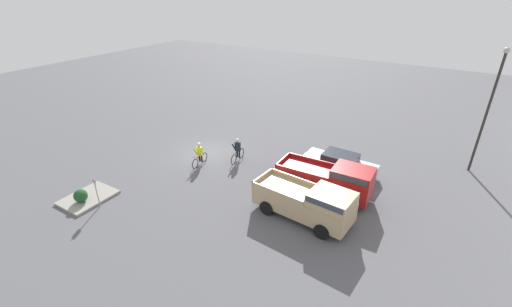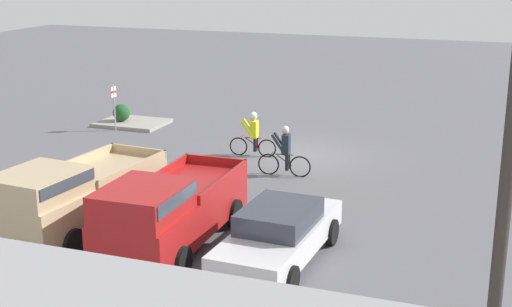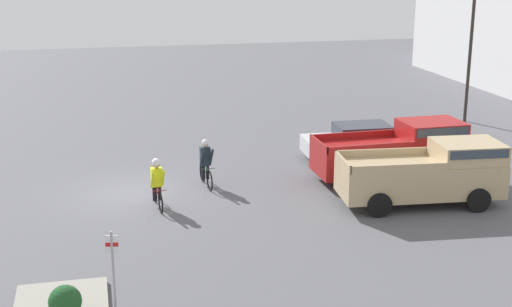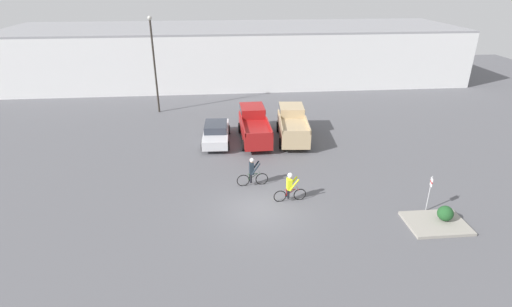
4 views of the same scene
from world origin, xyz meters
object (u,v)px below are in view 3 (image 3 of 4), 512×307
object	(u,v)px
pickup_truck_0	(399,150)
fire_lane_sign	(113,263)
pickup_truck_1	(430,172)
sedan_0	(362,141)
lamppost	(472,27)
cyclist_0	(157,181)
cyclist_1	(206,162)
shrub	(65,301)

from	to	relation	value
pickup_truck_0	fire_lane_sign	size ratio (longest dim) A/B	2.79
pickup_truck_1	sedan_0	bearing A→B (deg)	-177.76
pickup_truck_0	lamppost	size ratio (longest dim) A/B	0.69
pickup_truck_1	cyclist_0	xyz separation A→B (m)	(-1.72, -8.91, -0.22)
pickup_truck_1	cyclist_0	size ratio (longest dim) A/B	3.07
cyclist_1	lamppost	bearing A→B (deg)	116.54
pickup_truck_0	cyclist_0	bearing A→B (deg)	-82.99
pickup_truck_1	fire_lane_sign	world-z (taller)	pickup_truck_1
cyclist_0	cyclist_1	world-z (taller)	cyclist_1
pickup_truck_1	lamppost	world-z (taller)	lamppost
fire_lane_sign	lamppost	bearing A→B (deg)	131.71
cyclist_0	shrub	world-z (taller)	cyclist_0
pickup_truck_1	shrub	xyz separation A→B (m)	(5.51, -11.68, -0.57)
cyclist_1	fire_lane_sign	world-z (taller)	fire_lane_sign
cyclist_0	fire_lane_sign	distance (m)	7.08
sedan_0	fire_lane_sign	size ratio (longest dim) A/B	2.43
pickup_truck_0	shrub	xyz separation A→B (m)	(8.34, -11.83, -0.57)
pickup_truck_0	cyclist_1	xyz separation A→B (m)	(-0.74, -7.15, -0.23)
sedan_0	shrub	world-z (taller)	sedan_0
cyclist_1	cyclist_0	bearing A→B (deg)	-45.92
fire_lane_sign	lamppost	size ratio (longest dim) A/B	0.25
sedan_0	cyclist_1	bearing A→B (deg)	-73.17
sedan_0	cyclist_0	world-z (taller)	cyclist_0
pickup_truck_0	pickup_truck_1	size ratio (longest dim) A/B	1.01
sedan_0	pickup_truck_0	bearing A→B (deg)	7.64
cyclist_1	sedan_0	bearing A→B (deg)	106.83
pickup_truck_1	shrub	distance (m)	12.92
pickup_truck_1	fire_lane_sign	bearing A→B (deg)	-63.98
pickup_truck_0	shrub	bearing A→B (deg)	-54.81
cyclist_0	pickup_truck_0	bearing A→B (deg)	97.01
lamppost	fire_lane_sign	bearing A→B (deg)	-48.29
cyclist_1	shrub	bearing A→B (deg)	-27.29
pickup_truck_0	shrub	distance (m)	14.49
cyclist_1	fire_lane_sign	size ratio (longest dim) A/B	0.92
lamppost	shrub	xyz separation A→B (m)	(16.17, -18.88, -4.14)
lamppost	shrub	distance (m)	25.20
pickup_truck_0	cyclist_0	distance (m)	9.13
sedan_0	shrub	size ratio (longest dim) A/B	6.40
shrub	cyclist_0	bearing A→B (deg)	159.04
cyclist_1	lamppost	world-z (taller)	lamppost
fire_lane_sign	cyclist_1	bearing A→B (deg)	157.79
cyclist_1	lamppost	distance (m)	16.31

